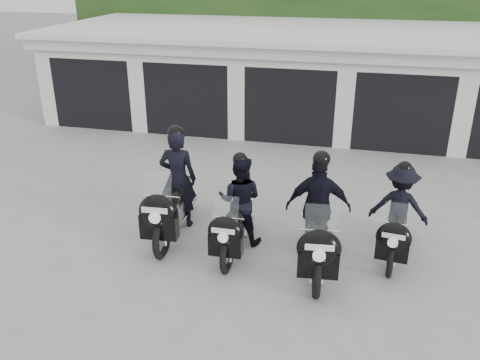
% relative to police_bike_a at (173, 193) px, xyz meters
% --- Properties ---
extents(ground, '(80.00, 80.00, 0.00)m').
position_rel_police_bike_a_xyz_m(ground, '(1.35, 0.32, -0.86)').
color(ground, '#A2A19C').
rests_on(ground, ground).
extents(garage_block, '(16.40, 6.80, 2.96)m').
position_rel_police_bike_a_xyz_m(garage_block, '(1.35, 8.38, 0.56)').
color(garage_block, silver).
rests_on(garage_block, ground).
extents(background_vegetation, '(20.00, 3.90, 5.80)m').
position_rel_police_bike_a_xyz_m(background_vegetation, '(1.72, 13.24, 1.91)').
color(background_vegetation, '#1A3513').
rests_on(background_vegetation, ground).
extents(police_bike_a, '(0.85, 2.49, 2.17)m').
position_rel_police_bike_a_xyz_m(police_bike_a, '(0.00, 0.00, 0.00)').
color(police_bike_a, black).
rests_on(police_bike_a, ground).
extents(police_bike_b, '(0.85, 2.13, 1.86)m').
position_rel_police_bike_a_xyz_m(police_bike_b, '(1.32, -0.21, -0.08)').
color(police_bike_b, black).
rests_on(police_bike_b, ground).
extents(police_bike_c, '(1.20, 2.40, 2.09)m').
position_rel_police_bike_a_xyz_m(police_bike_c, '(2.80, -0.41, 0.03)').
color(police_bike_c, black).
rests_on(police_bike_c, ground).
extents(police_bike_d, '(1.12, 2.02, 1.76)m').
position_rel_police_bike_a_xyz_m(police_bike_d, '(4.17, 0.31, -0.11)').
color(police_bike_d, black).
rests_on(police_bike_d, ground).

